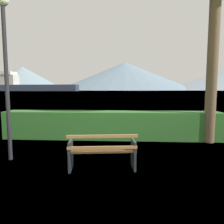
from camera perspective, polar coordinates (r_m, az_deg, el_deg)
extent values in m
plane|color=olive|center=(5.10, -2.62, -14.99)|extent=(1400.00, 1400.00, 0.00)
plane|color=#7A99A8|center=(312.29, 3.45, 5.72)|extent=(620.00, 620.00, 0.00)
cube|color=olive|center=(4.77, -2.62, -10.78)|extent=(1.53, 0.25, 0.04)
cube|color=olive|center=(4.96, -2.65, -10.13)|extent=(1.53, 0.25, 0.04)
cube|color=olive|center=(5.14, -2.67, -9.54)|extent=(1.53, 0.25, 0.04)
cube|color=olive|center=(4.67, -2.62, -9.63)|extent=(1.53, 0.23, 0.06)
cube|color=olive|center=(4.56, -2.63, -6.58)|extent=(1.53, 0.23, 0.06)
cube|color=#1E2328|center=(5.02, -11.14, -11.39)|extent=(0.11, 0.51, 0.68)
cube|color=#1E2328|center=(5.03, 5.84, -11.26)|extent=(0.11, 0.51, 0.68)
cube|color=#285B23|center=(7.94, -0.26, -3.52)|extent=(8.01, 0.87, 1.02)
cylinder|color=brown|center=(8.05, 25.50, 11.69)|extent=(0.36, 0.36, 5.41)
cylinder|color=black|center=(6.02, -26.53, 6.37)|extent=(0.10, 0.10, 3.86)
sphere|color=silver|center=(6.40, -27.51, 25.32)|extent=(0.30, 0.30, 0.30)
cube|color=#2D384C|center=(299.70, -19.98, 6.15)|extent=(115.04, 22.80, 8.27)
cube|color=beige|center=(317.81, -26.03, 7.82)|extent=(21.32, 16.48, 13.23)
cube|color=silver|center=(318.29, -26.10, 9.38)|extent=(15.23, 17.90, 4.13)
cone|color=slate|center=(675.89, -23.05, 8.35)|extent=(249.14, 249.14, 68.77)
cone|color=slate|center=(608.90, 3.53, 9.58)|extent=(380.15, 380.15, 78.50)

